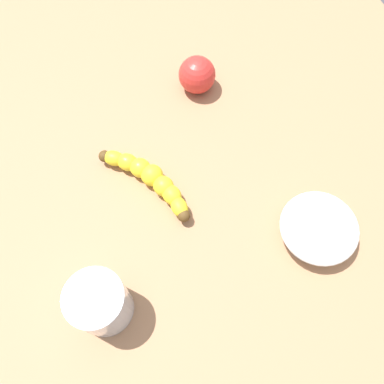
{
  "coord_description": "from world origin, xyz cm",
  "views": [
    {
      "loc": [
        -9.82,
        -28.35,
        64.49
      ],
      "look_at": [
        1.6,
        -3.02,
        5.0
      ],
      "focal_mm": 36.75,
      "sensor_mm": 36.0,
      "label": 1
    }
  ],
  "objects_px": {
    "smoothie_glass": "(100,303)",
    "ceramic_bowl": "(318,229)",
    "apple_fruit": "(197,75)",
    "banana": "(149,178)"
  },
  "relations": [
    {
      "from": "smoothie_glass",
      "to": "ceramic_bowl",
      "type": "distance_m",
      "value": 0.35
    },
    {
      "from": "apple_fruit",
      "to": "banana",
      "type": "bearing_deg",
      "value": -135.58
    },
    {
      "from": "banana",
      "to": "ceramic_bowl",
      "type": "height_order",
      "value": "banana"
    },
    {
      "from": "ceramic_bowl",
      "to": "smoothie_glass",
      "type": "bearing_deg",
      "value": 175.62
    },
    {
      "from": "banana",
      "to": "ceramic_bowl",
      "type": "xyz_separation_m",
      "value": [
        0.21,
        -0.2,
        0.0
      ]
    },
    {
      "from": "smoothie_glass",
      "to": "ceramic_bowl",
      "type": "bearing_deg",
      "value": -4.38
    },
    {
      "from": "banana",
      "to": "apple_fruit",
      "type": "distance_m",
      "value": 0.23
    },
    {
      "from": "banana",
      "to": "ceramic_bowl",
      "type": "relative_size",
      "value": 1.45
    },
    {
      "from": "ceramic_bowl",
      "to": "apple_fruit",
      "type": "height_order",
      "value": "apple_fruit"
    },
    {
      "from": "banana",
      "to": "apple_fruit",
      "type": "relative_size",
      "value": 2.57
    }
  ]
}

